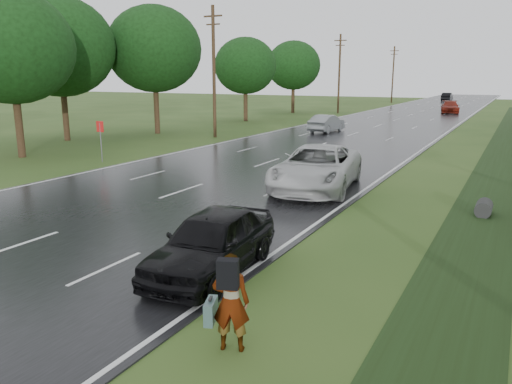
{
  "coord_description": "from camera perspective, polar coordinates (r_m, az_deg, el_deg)",
  "views": [
    {
      "loc": [
        12.36,
        -8.64,
        4.75
      ],
      "look_at": [
        5.4,
        4.46,
        1.3
      ],
      "focal_mm": 35.0,
      "sensor_mm": 36.0,
      "label": 1
    }
  ],
  "objects": [
    {
      "name": "dark_sedan",
      "position": [
        12.23,
        -5.07,
        -5.68
      ],
      "size": [
        2.23,
        4.74,
        1.57
      ],
      "primitive_type": "imported",
      "rotation": [
        0.0,
        0.0,
        0.08
      ],
      "color": "black",
      "rests_on": "road"
    },
    {
      "name": "far_car_dark",
      "position": [
        105.41,
        21.0,
        10.12
      ],
      "size": [
        1.71,
        4.85,
        1.59
      ],
      "primitive_type": "imported",
      "rotation": [
        0.0,
        0.0,
        3.15
      ],
      "color": "black",
      "rests_on": "road"
    },
    {
      "name": "center_line",
      "position": [
        55.24,
        15.07,
        7.76
      ],
      "size": [
        0.12,
        180.0,
        0.01
      ],
      "primitive_type": "cube",
      "color": "silver",
      "rests_on": "road"
    },
    {
      "name": "white_pickup",
      "position": [
        21.36,
        6.94,
        2.77
      ],
      "size": [
        3.99,
        6.98,
        1.84
      ],
      "primitive_type": "imported",
      "rotation": [
        0.0,
        0.0,
        0.15
      ],
      "color": "silver",
      "rests_on": "road"
    },
    {
      "name": "tree_west_b",
      "position": [
        32.91,
        -26.24,
        14.62
      ],
      "size": [
        7.2,
        7.2,
        9.62
      ],
      "color": "#3C2718",
      "rests_on": "ground"
    },
    {
      "name": "road",
      "position": [
        55.24,
        15.07,
        7.74
      ],
      "size": [
        14.0,
        180.0,
        0.04
      ],
      "primitive_type": "cube",
      "color": "black",
      "rests_on": "ground"
    },
    {
      "name": "tree_west_d",
      "position": [
        54.55,
        -1.22,
        14.22
      ],
      "size": [
        6.6,
        6.6,
        8.8
      ],
      "color": "#3C2718",
      "rests_on": "ground"
    },
    {
      "name": "far_car_red",
      "position": [
        71.01,
        21.3,
        9.04
      ],
      "size": [
        2.99,
        5.64,
        1.56
      ],
      "primitive_type": "imported",
      "rotation": [
        0.0,
        0.0,
        0.16
      ],
      "color": "maroon",
      "rests_on": "road"
    },
    {
      "name": "edge_stripe_west",
      "position": [
        57.13,
        8.41,
        8.23
      ],
      "size": [
        0.12,
        180.0,
        0.01
      ],
      "primitive_type": "cube",
      "color": "silver",
      "rests_on": "road"
    },
    {
      "name": "silver_sedan",
      "position": [
        43.8,
        8.08,
        7.77
      ],
      "size": [
        1.89,
        4.61,
        1.49
      ],
      "primitive_type": "imported",
      "rotation": [
        0.0,
        0.0,
        3.07
      ],
      "color": "#95999D",
      "rests_on": "road"
    },
    {
      "name": "edge_stripe_east",
      "position": [
        54.13,
        22.08,
        7.16
      ],
      "size": [
        0.12,
        180.0,
        0.01
      ],
      "primitive_type": "cube",
      "color": "silver",
      "rests_on": "road"
    },
    {
      "name": "ground",
      "position": [
        15.81,
        -25.89,
        -5.76
      ],
      "size": [
        220.0,
        220.0,
        0.0
      ],
      "primitive_type": "plane",
      "color": "#2F4B1B",
      "rests_on": "ground"
    },
    {
      "name": "tree_west_f",
      "position": [
        67.37,
        4.31,
        14.24
      ],
      "size": [
        7.0,
        7.0,
        9.29
      ],
      "color": "#3C2718",
      "rests_on": "ground"
    },
    {
      "name": "drainage_ditch",
      "position": [
        27.76,
        25.77,
        2.01
      ],
      "size": [
        2.2,
        120.0,
        0.56
      ],
      "color": "black",
      "rests_on": "ground"
    },
    {
      "name": "utility_pole_far",
      "position": [
        67.19,
        9.5,
        13.3
      ],
      "size": [
        1.6,
        0.26,
        10.0
      ],
      "color": "#3C2718",
      "rests_on": "ground"
    },
    {
      "name": "tree_west_e",
      "position": [
        40.44,
        -21.54,
        15.17
      ],
      "size": [
        8.0,
        8.0,
        10.44
      ],
      "color": "#3C2718",
      "rests_on": "ground"
    },
    {
      "name": "pedestrian",
      "position": [
        8.91,
        -3.05,
        -12.32
      ],
      "size": [
        0.95,
        0.73,
        1.8
      ],
      "rotation": [
        0.0,
        0.0,
        3.51
      ],
      "color": "#A5998C",
      "rests_on": "ground"
    },
    {
      "name": "utility_pole_mid",
      "position": [
        39.95,
        -4.84,
        13.69
      ],
      "size": [
        1.6,
        0.26,
        10.0
      ],
      "color": "#3C2718",
      "rests_on": "ground"
    },
    {
      "name": "road_sign",
      "position": [
        29.5,
        -17.36,
        6.46
      ],
      "size": [
        0.5,
        0.06,
        2.3
      ],
      "color": "slate",
      "rests_on": "ground"
    },
    {
      "name": "tree_west_c",
      "position": [
        43.41,
        -11.59,
        15.7
      ],
      "size": [
        7.8,
        7.8,
        10.43
      ],
      "color": "#3C2718",
      "rests_on": "ground"
    },
    {
      "name": "utility_pole_distant",
      "position": [
        96.09,
        15.39,
        12.91
      ],
      "size": [
        1.6,
        0.26,
        10.0
      ],
      "color": "#3C2718",
      "rests_on": "ground"
    }
  ]
}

